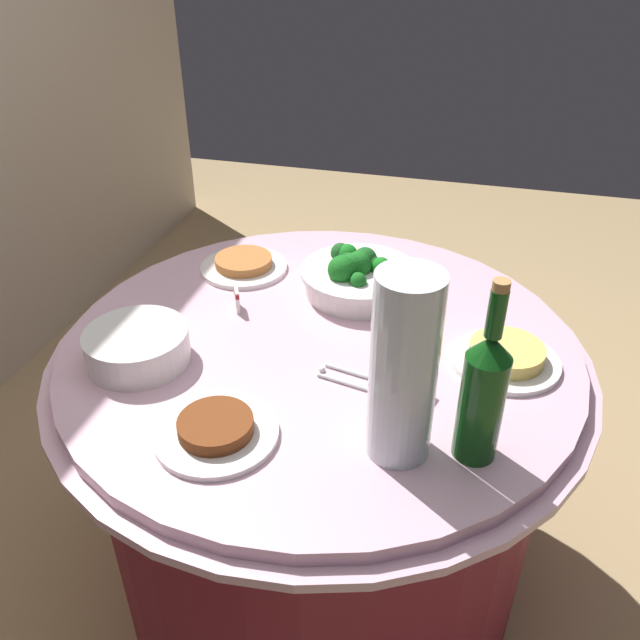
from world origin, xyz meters
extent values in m
plane|color=tan|center=(0.00, 0.00, 0.00)|extent=(6.00, 6.00, 0.00)
cylinder|color=maroon|center=(0.00, 0.00, 0.34)|extent=(1.01, 1.01, 0.69)
cylinder|color=#E0B2C6|center=(0.00, 0.00, 0.70)|extent=(1.16, 1.16, 0.02)
cylinder|color=#E0B2C6|center=(0.00, 0.00, 0.72)|extent=(1.10, 1.10, 0.03)
cylinder|color=white|center=(0.22, -0.04, 0.77)|extent=(0.26, 0.26, 0.05)
cylinder|color=white|center=(0.22, -0.04, 0.80)|extent=(0.28, 0.28, 0.01)
sphere|color=#19561E|center=(0.21, -0.01, 0.81)|extent=(0.06, 0.06, 0.06)
sphere|color=#19521E|center=(0.24, -0.06, 0.81)|extent=(0.05, 0.05, 0.05)
sphere|color=#196C1E|center=(0.21, -0.04, 0.82)|extent=(0.06, 0.06, 0.06)
sphere|color=#197C1E|center=(0.23, -0.09, 0.81)|extent=(0.05, 0.05, 0.05)
sphere|color=#19791E|center=(0.27, 0.01, 0.81)|extent=(0.05, 0.05, 0.05)
sphere|color=#19691E|center=(0.15, -0.05, 0.81)|extent=(0.04, 0.04, 0.04)
sphere|color=#195B1E|center=(0.25, -0.04, 0.82)|extent=(0.06, 0.06, 0.06)
sphere|color=#19661E|center=(0.20, -0.02, 0.82)|extent=(0.06, 0.06, 0.06)
sphere|color=#195E1E|center=(0.25, -0.03, 0.81)|extent=(0.05, 0.05, 0.05)
sphere|color=#19551E|center=(0.28, 0.02, 0.81)|extent=(0.05, 0.05, 0.05)
sphere|color=#196F1E|center=(0.17, -0.01, 0.82)|extent=(0.07, 0.07, 0.07)
cylinder|color=white|center=(-0.17, 0.34, 0.74)|extent=(0.21, 0.21, 0.01)
cylinder|color=white|center=(-0.17, 0.34, 0.76)|extent=(0.21, 0.21, 0.01)
cylinder|color=white|center=(-0.17, 0.34, 0.77)|extent=(0.21, 0.21, 0.01)
cylinder|color=white|center=(-0.17, 0.34, 0.78)|extent=(0.21, 0.21, 0.01)
cylinder|color=white|center=(-0.17, 0.34, 0.79)|extent=(0.21, 0.21, 0.01)
cylinder|color=white|center=(-0.17, 0.34, 0.80)|extent=(0.21, 0.21, 0.01)
cylinder|color=white|center=(-0.17, 0.34, 0.80)|extent=(0.21, 0.21, 0.01)
cylinder|color=#104914|center=(-0.26, -0.34, 0.84)|extent=(0.07, 0.07, 0.20)
cone|color=#104914|center=(-0.26, -0.34, 0.96)|extent=(0.07, 0.07, 0.04)
cylinder|color=#104914|center=(-0.26, -0.34, 1.02)|extent=(0.03, 0.03, 0.08)
cylinder|color=#B2844C|center=(-0.26, -0.34, 1.07)|extent=(0.03, 0.03, 0.02)
cylinder|color=silver|center=(-0.29, -0.21, 0.91)|extent=(0.11, 0.11, 0.34)
sphere|color=#E5B26B|center=(-0.26, -0.21, 0.78)|extent=(0.06, 0.06, 0.06)
sphere|color=#E5B26B|center=(-0.30, -0.20, 0.78)|extent=(0.06, 0.06, 0.06)
sphere|color=#E5B26B|center=(-0.30, -0.23, 0.78)|extent=(0.06, 0.06, 0.06)
sphere|color=#72C64C|center=(-0.27, -0.20, 0.83)|extent=(0.06, 0.06, 0.06)
sphere|color=#72C64C|center=(-0.30, -0.20, 0.83)|extent=(0.06, 0.06, 0.06)
sphere|color=#72C64C|center=(-0.28, -0.23, 0.83)|extent=(0.06, 0.06, 0.06)
sphere|color=red|center=(-0.28, -0.19, 0.89)|extent=(0.06, 0.06, 0.06)
sphere|color=red|center=(-0.31, -0.22, 0.89)|extent=(0.06, 0.06, 0.06)
sphere|color=red|center=(-0.27, -0.23, 0.89)|extent=(0.06, 0.06, 0.06)
cylinder|color=silver|center=(-0.11, -0.12, 0.74)|extent=(0.04, 0.16, 0.01)
cylinder|color=silver|center=(-0.14, -0.11, 0.74)|extent=(0.04, 0.16, 0.01)
sphere|color=silver|center=(-0.11, -0.03, 0.74)|extent=(0.01, 0.01, 0.01)
cylinder|color=white|center=(0.01, -0.39, 0.75)|extent=(0.22, 0.22, 0.01)
cylinder|color=#EACC60|center=(0.01, -0.39, 0.77)|extent=(0.15, 0.15, 0.03)
cylinder|color=white|center=(0.26, 0.27, 0.75)|extent=(0.22, 0.22, 0.01)
cylinder|color=#B77038|center=(0.26, 0.27, 0.76)|extent=(0.14, 0.14, 0.02)
cylinder|color=white|center=(-0.34, 0.10, 0.75)|extent=(0.22, 0.22, 0.01)
cylinder|color=brown|center=(-0.34, 0.10, 0.77)|extent=(0.13, 0.13, 0.03)
cube|color=white|center=(-0.14, -0.23, 0.77)|extent=(0.05, 0.02, 0.05)
cube|color=maroon|center=(-0.14, -0.23, 0.79)|extent=(0.05, 0.02, 0.01)
cube|color=white|center=(0.07, 0.22, 0.77)|extent=(0.05, 0.03, 0.05)
cube|color=maroon|center=(0.07, 0.22, 0.79)|extent=(0.05, 0.03, 0.01)
camera|label=1|loc=(-1.12, -0.30, 1.54)|focal=36.88mm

